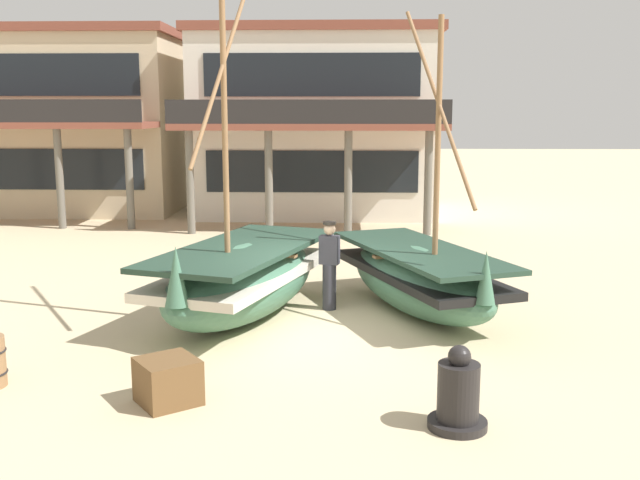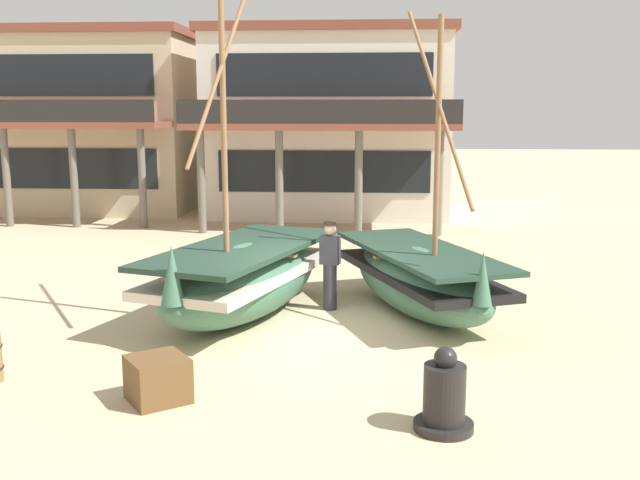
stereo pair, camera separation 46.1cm
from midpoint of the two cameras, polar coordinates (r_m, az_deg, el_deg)
The scene contains 8 objects.
ground_plane at distance 12.61m, azimuth -1.21°, elevation -7.08°, with size 120.00×120.00×0.00m, color #CCB78E.
fishing_boat_near_left at distance 13.64m, azimuth 6.83°, elevation -2.88°, with size 3.23×4.94×5.52m.
fishing_boat_centre_large at distance 13.30m, azimuth -7.06°, elevation -2.96°, with size 3.27×5.13×6.17m.
fisherman_by_hull at distance 13.70m, azimuth -0.22°, elevation -2.07°, with size 0.40×0.30×1.68m.
capstan_winch at distance 8.91m, azimuth 9.29°, elevation -11.95°, with size 0.71×0.71×1.02m.
cargo_crate at distance 9.78m, azimuth -13.18°, elevation -10.72°, with size 0.71×0.71×0.59m, color brown.
harbor_building_main at distance 26.86m, azimuth -0.88°, elevation 9.20°, with size 8.72×8.35×6.58m.
harbor_building_annex at distance 29.26m, azimuth -19.04°, elevation 8.78°, with size 8.12×8.03×6.62m.
Camera 1 is at (0.44, -12.03, 3.73)m, focal length 40.85 mm.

